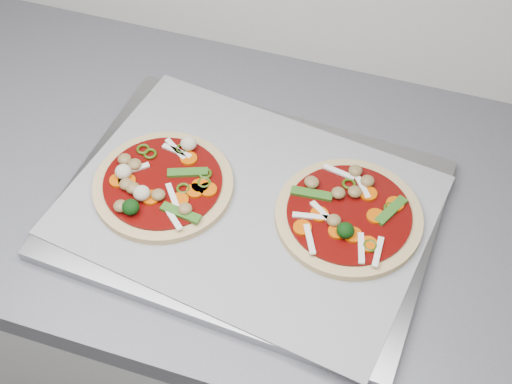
% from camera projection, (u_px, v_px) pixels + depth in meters
% --- Properties ---
extents(base_cabinet, '(3.60, 0.60, 0.86)m').
position_uv_depth(base_cabinet, '(115.00, 299.00, 1.46)').
color(base_cabinet, silver).
rests_on(base_cabinet, ground).
extents(countertop, '(3.60, 0.60, 0.04)m').
position_uv_depth(countertop, '(71.00, 152.00, 1.11)').
color(countertop, slate).
rests_on(countertop, base_cabinet).
extents(baking_tray, '(0.54, 0.41, 0.02)m').
position_uv_depth(baking_tray, '(249.00, 208.00, 1.01)').
color(baking_tray, gray).
rests_on(baking_tray, countertop).
extents(parchment, '(0.54, 0.43, 0.00)m').
position_uv_depth(parchment, '(249.00, 204.00, 1.00)').
color(parchment, '#9D9CA2').
rests_on(parchment, baking_tray).
extents(pizza_left, '(0.20, 0.20, 0.03)m').
position_uv_depth(pizza_left, '(162.00, 184.00, 1.01)').
color(pizza_left, tan).
rests_on(pizza_left, parchment).
extents(pizza_right, '(0.25, 0.25, 0.03)m').
position_uv_depth(pizza_right, '(348.00, 214.00, 0.98)').
color(pizza_right, tan).
rests_on(pizza_right, parchment).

